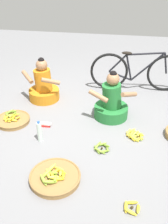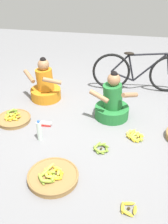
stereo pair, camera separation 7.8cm
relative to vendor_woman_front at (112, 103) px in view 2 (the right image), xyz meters
name	(u,v)px [view 2 (the right image)]	position (x,y,z in m)	size (l,w,h in m)	color
ground_plane	(87,125)	(-0.34, -0.30, -0.24)	(10.00, 10.00, 0.00)	slate
vendor_woman_front	(112,103)	(0.00, 0.00, 0.00)	(0.71, 0.52, 0.76)	#237233
vendor_woman_behind	(45,86)	(-1.19, 0.37, 0.00)	(0.72, 0.52, 0.75)	orange
bicycle_leaning	(140,72)	(0.38, 1.01, 0.12)	(1.70, 0.19, 0.73)	black
banana_basket_front_right	(53,176)	(-0.52, -1.43, -0.20)	(0.58, 0.58, 0.15)	olive
banana_basket_front_center	(14,118)	(-1.45, -0.40, -0.20)	(0.51, 0.51, 0.14)	olive
loose_bananas_back_center	(128,208)	(0.34, -1.68, -0.22)	(0.17, 0.18, 0.07)	yellow
loose_bananas_back_left	(135,136)	(0.37, -0.48, -0.21)	(0.27, 0.27, 0.10)	yellow
loose_bananas_mid_left	(101,148)	(-0.05, -0.82, -0.21)	(0.23, 0.23, 0.09)	olive
water_bottle	(39,131)	(-0.90, -0.76, -0.10)	(0.07, 0.07, 0.31)	silver
packet_carton_stack	(46,124)	(-0.93, -0.43, -0.21)	(0.17, 0.06, 0.06)	red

